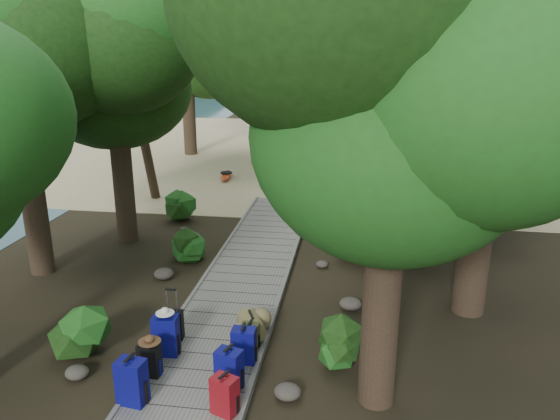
% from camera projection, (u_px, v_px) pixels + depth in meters
% --- Properties ---
extents(ground, '(120.00, 120.00, 0.00)m').
position_uv_depth(ground, '(242.00, 288.00, 12.65)').
color(ground, black).
rests_on(ground, ground).
extents(sand_beach, '(40.00, 22.00, 0.02)m').
position_uv_depth(sand_beach, '(308.00, 151.00, 27.74)').
color(sand_beach, tan).
rests_on(sand_beach, ground).
extents(boardwalk, '(2.00, 12.00, 0.12)m').
position_uv_depth(boardwalk, '(251.00, 268.00, 13.57)').
color(boardwalk, slate).
rests_on(boardwalk, ground).
extents(backpack_left_a, '(0.47, 0.37, 0.81)m').
position_uv_depth(backpack_left_a, '(132.00, 379.00, 8.36)').
color(backpack_left_a, '#080A6C').
rests_on(backpack_left_a, boardwalk).
extents(backpack_left_b, '(0.36, 0.27, 0.64)m').
position_uv_depth(backpack_left_b, '(149.00, 358.00, 9.08)').
color(backpack_left_b, black).
rests_on(backpack_left_b, boardwalk).
extents(backpack_left_c, '(0.46, 0.34, 0.82)m').
position_uv_depth(backpack_left_c, '(166.00, 333.00, 9.68)').
color(backpack_left_c, '#080A6C').
rests_on(backpack_left_c, boardwalk).
extents(backpack_right_a, '(0.45, 0.39, 0.68)m').
position_uv_depth(backpack_right_a, '(225.00, 393.00, 8.15)').
color(backpack_right_a, maroon).
rests_on(backpack_right_a, boardwalk).
extents(backpack_right_b, '(0.47, 0.39, 0.74)m').
position_uv_depth(backpack_right_b, '(229.00, 367.00, 8.74)').
color(backpack_right_b, '#080A6C').
rests_on(backpack_right_b, boardwalk).
extents(backpack_right_c, '(0.41, 0.30, 0.70)m').
position_uv_depth(backpack_right_c, '(244.00, 344.00, 9.45)').
color(backpack_right_c, '#080A6C').
rests_on(backpack_right_c, boardwalk).
extents(backpack_right_d, '(0.34, 0.26, 0.49)m').
position_uv_depth(backpack_right_d, '(250.00, 334.00, 9.97)').
color(backpack_right_d, '#3F401C').
rests_on(backpack_right_d, boardwalk).
extents(duffel_right_khaki, '(0.66, 0.78, 0.44)m').
position_uv_depth(duffel_right_khaki, '(251.00, 326.00, 10.30)').
color(duffel_right_khaki, olive).
rests_on(duffel_right_khaki, boardwalk).
extents(suitcase_on_boardwalk, '(0.38, 0.23, 0.57)m').
position_uv_depth(suitcase_on_boardwalk, '(173.00, 325.00, 10.20)').
color(suitcase_on_boardwalk, black).
rests_on(suitcase_on_boardwalk, boardwalk).
extents(lone_suitcase_on_sand, '(0.47, 0.36, 0.66)m').
position_uv_depth(lone_suitcase_on_sand, '(300.00, 184.00, 20.30)').
color(lone_suitcase_on_sand, black).
rests_on(lone_suitcase_on_sand, sand_beach).
extents(hat_brown, '(0.38, 0.38, 0.11)m').
position_uv_depth(hat_brown, '(149.00, 339.00, 8.94)').
color(hat_brown, '#51351E').
rests_on(hat_brown, backpack_left_b).
extents(hat_white, '(0.32, 0.32, 0.11)m').
position_uv_depth(hat_white, '(165.00, 310.00, 9.51)').
color(hat_white, silver).
rests_on(hat_white, backpack_left_c).
extents(kayak, '(1.22, 3.55, 0.35)m').
position_uv_depth(kayak, '(226.00, 174.00, 22.35)').
color(kayak, '#AC2E0E').
rests_on(kayak, sand_beach).
extents(sun_lounger, '(0.68, 1.79, 0.57)m').
position_uv_depth(sun_lounger, '(379.00, 176.00, 21.61)').
color(sun_lounger, silver).
rests_on(sun_lounger, sand_beach).
extents(tree_right_a, '(4.88, 4.88, 8.13)m').
position_uv_depth(tree_right_a, '(391.00, 149.00, 7.50)').
color(tree_right_a, black).
rests_on(tree_right_a, ground).
extents(tree_right_b, '(5.32, 5.32, 9.51)m').
position_uv_depth(tree_right_b, '(493.00, 82.00, 10.14)').
color(tree_right_b, black).
rests_on(tree_right_b, ground).
extents(tree_right_c, '(4.87, 4.87, 8.43)m').
position_uv_depth(tree_right_c, '(408.00, 96.00, 12.95)').
color(tree_right_c, black).
rests_on(tree_right_c, ground).
extents(tree_right_d, '(5.66, 5.66, 10.38)m').
position_uv_depth(tree_right_d, '(495.00, 52.00, 13.42)').
color(tree_right_d, black).
rests_on(tree_right_d, ground).
extents(tree_right_e, '(4.72, 4.72, 8.49)m').
position_uv_depth(tree_right_e, '(428.00, 82.00, 16.78)').
color(tree_right_e, black).
rests_on(tree_right_e, ground).
extents(tree_right_f, '(5.71, 5.71, 10.19)m').
position_uv_depth(tree_right_f, '(464.00, 51.00, 18.94)').
color(tree_right_f, black).
rests_on(tree_right_f, ground).
extents(tree_left_b, '(4.50, 4.50, 8.09)m').
position_uv_depth(tree_left_b, '(20.00, 107.00, 12.30)').
color(tree_left_b, black).
rests_on(tree_left_b, ground).
extents(tree_left_c, '(4.61, 4.61, 8.01)m').
position_uv_depth(tree_left_c, '(116.00, 98.00, 14.42)').
color(tree_left_c, black).
rests_on(tree_left_c, ground).
extents(tree_back_a, '(4.94, 4.94, 8.54)m').
position_uv_depth(tree_back_a, '(284.00, 66.00, 25.54)').
color(tree_back_a, black).
rests_on(tree_back_a, ground).
extents(tree_back_b, '(5.27, 5.27, 9.41)m').
position_uv_depth(tree_back_b, '(353.00, 56.00, 26.31)').
color(tree_back_b, black).
rests_on(tree_back_b, ground).
extents(tree_back_c, '(4.97, 4.97, 8.95)m').
position_uv_depth(tree_back_c, '(414.00, 62.00, 24.98)').
color(tree_back_c, black).
rests_on(tree_back_c, ground).
extents(tree_back_d, '(5.33, 5.33, 8.88)m').
position_uv_depth(tree_back_d, '(186.00, 62.00, 25.81)').
color(tree_back_d, black).
rests_on(tree_back_d, ground).
extents(palm_right_a, '(3.96, 3.96, 6.75)m').
position_uv_depth(palm_right_a, '(362.00, 108.00, 17.55)').
color(palm_right_a, '#1A4613').
rests_on(palm_right_a, ground).
extents(palm_right_b, '(4.27, 4.27, 8.24)m').
position_uv_depth(palm_right_b, '(438.00, 77.00, 20.73)').
color(palm_right_b, '#1A4613').
rests_on(palm_right_b, ground).
extents(palm_right_c, '(4.18, 4.18, 6.65)m').
position_uv_depth(palm_right_c, '(354.00, 93.00, 22.87)').
color(palm_right_c, '#1A4613').
rests_on(palm_right_c, ground).
extents(palm_left_a, '(4.46, 4.46, 7.09)m').
position_uv_depth(palm_left_a, '(141.00, 99.00, 18.63)').
color(palm_left_a, '#1A4613').
rests_on(palm_left_a, ground).
extents(rock_left_a, '(0.41, 0.37, 0.22)m').
position_uv_depth(rock_left_a, '(77.00, 372.00, 9.25)').
color(rock_left_a, '#4C473F').
rests_on(rock_left_a, ground).
extents(rock_left_b, '(0.38, 0.34, 0.21)m').
position_uv_depth(rock_left_b, '(77.00, 326.00, 10.74)').
color(rock_left_b, '#4C473F').
rests_on(rock_left_b, ground).
extents(rock_left_c, '(0.47, 0.43, 0.26)m').
position_uv_depth(rock_left_c, '(164.00, 274.00, 13.07)').
color(rock_left_c, '#4C473F').
rests_on(rock_left_c, ground).
extents(rock_left_d, '(0.27, 0.24, 0.15)m').
position_uv_depth(rock_left_d, '(184.00, 229.00, 16.27)').
color(rock_left_d, '#4C473F').
rests_on(rock_left_d, ground).
extents(rock_right_a, '(0.44, 0.40, 0.24)m').
position_uv_depth(rock_right_a, '(288.00, 392.00, 8.73)').
color(rock_right_a, '#4C473F').
rests_on(rock_right_a, ground).
extents(rock_right_b, '(0.47, 0.43, 0.26)m').
position_uv_depth(rock_right_b, '(350.00, 304.00, 11.60)').
color(rock_right_b, '#4C473F').
rests_on(rock_right_b, ground).
extents(rock_right_c, '(0.31, 0.28, 0.17)m').
position_uv_depth(rock_right_c, '(322.00, 264.00, 13.74)').
color(rock_right_c, '#4C473F').
rests_on(rock_right_c, ground).
extents(shrub_left_a, '(1.05, 1.05, 0.94)m').
position_uv_depth(shrub_left_a, '(86.00, 331.00, 9.85)').
color(shrub_left_a, '#1E5118').
rests_on(shrub_left_a, ground).
extents(shrub_left_b, '(1.02, 1.02, 0.91)m').
position_uv_depth(shrub_left_b, '(188.00, 245.00, 13.99)').
color(shrub_left_b, '#1E5118').
rests_on(shrub_left_b, ground).
extents(shrub_left_c, '(1.10, 1.10, 0.99)m').
position_uv_depth(shrub_left_c, '(174.00, 206.00, 17.08)').
color(shrub_left_c, '#1E5118').
rests_on(shrub_left_c, ground).
extents(shrub_right_a, '(0.94, 0.94, 0.85)m').
position_uv_depth(shrub_right_a, '(345.00, 348.00, 9.39)').
color(shrub_right_a, '#1E5118').
rests_on(shrub_right_a, ground).
extents(shrub_right_b, '(1.15, 1.15, 1.03)m').
position_uv_depth(shrub_right_b, '(350.00, 240.00, 14.20)').
color(shrub_right_b, '#1E5118').
rests_on(shrub_right_b, ground).
extents(shrub_right_c, '(0.87, 0.87, 0.78)m').
position_uv_depth(shrub_right_c, '(332.00, 203.00, 17.78)').
color(shrub_right_c, '#1E5118').
rests_on(shrub_right_c, ground).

